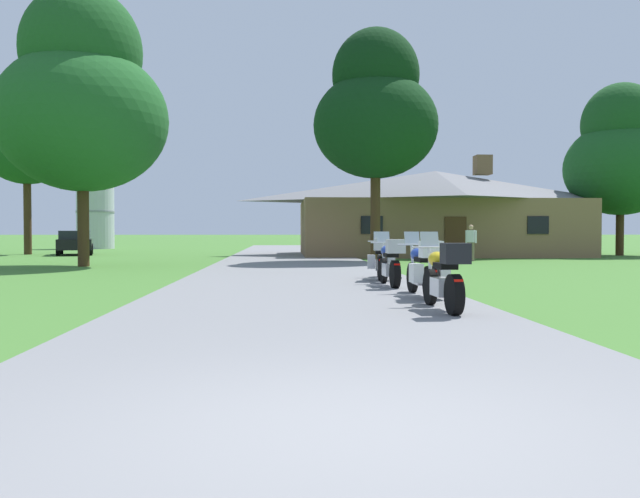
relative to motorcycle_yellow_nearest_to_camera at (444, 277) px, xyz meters
name	(u,v)px	position (x,y,z in m)	size (l,w,h in m)	color
ground_plane	(294,268)	(-2.22, 13.64, -0.62)	(500.00, 500.00, 0.00)	#42752D
asphalt_driveway	(295,271)	(-2.22, 11.64, -0.59)	(6.40, 80.00, 0.06)	slate
motorcycle_yellow_nearest_to_camera	(444,277)	(0.00, 0.00, 0.00)	(0.66, 2.08, 1.30)	black
motorcycle_blue_second_in_row	(424,269)	(0.16, 2.28, -0.01)	(0.75, 2.08, 1.30)	black
motorcycle_blue_third_in_row	(390,263)	(-0.08, 4.92, 0.00)	(0.66, 2.08, 1.30)	black
motorcycle_silver_farthest_in_row	(381,259)	(0.01, 7.10, -0.01)	(0.86, 2.08, 1.30)	black
stone_lodge	(435,212)	(6.00, 26.39, 1.84)	(15.98, 9.30, 5.68)	brown
bystander_white_shirt_near_lodge	(471,241)	(5.96, 19.09, 0.31)	(0.44, 0.40, 1.67)	#75664C
tree_left_far	(27,136)	(-17.71, 29.19, 6.33)	(5.18, 5.18, 10.36)	#422D19
tree_right_of_lodge	(621,155)	(16.41, 25.68, 5.04)	(6.20, 6.20, 9.73)	#422D19
tree_left_near	(82,99)	(-10.38, 15.44, 5.86)	(6.55, 6.55, 10.77)	#422D19
tree_by_lodge_front	(376,111)	(1.47, 18.57, 6.10)	(5.53, 5.53, 10.35)	#422D19
metal_silo_distant	(95,207)	(-17.44, 42.28, 2.65)	(2.96, 2.96, 6.54)	#B2B7BC
parked_black_suv_far_left	(75,241)	(-14.67, 28.26, 0.16)	(2.98, 4.92, 1.40)	black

